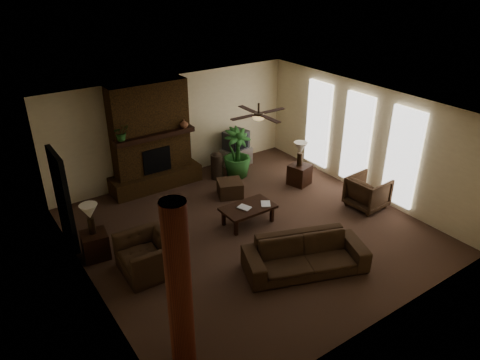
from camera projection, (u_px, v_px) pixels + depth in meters
room_shell at (251, 174)px, 9.45m from camera, size 7.00×7.00×7.00m
fireplace at (152, 145)px, 11.53m from camera, size 2.40×0.70×2.80m
windows at (357, 139)px, 11.37m from camera, size 0.08×3.65×2.35m
log_column at (179, 290)px, 6.19m from camera, size 0.36×0.36×2.80m
doorway at (63, 200)px, 9.19m from camera, size 0.10×1.00×2.10m
ceiling_fan at (258, 116)px, 9.37m from camera, size 1.35×1.35×0.37m
sofa at (306, 250)px, 8.63m from camera, size 2.45×1.47×0.92m
armchair_left at (146, 250)px, 8.58m from camera, size 0.75×1.13×0.97m
armchair_right at (368, 191)px, 10.85m from camera, size 0.83×0.88×0.86m
coffee_table at (248, 209)px, 10.19m from camera, size 1.20×0.70×0.43m
ottoman at (230, 188)px, 11.46m from camera, size 0.79×0.79×0.40m
tv_stand at (236, 156)px, 13.18m from camera, size 0.86×0.51×0.50m
tv at (236, 140)px, 12.94m from camera, size 0.73×0.64×0.52m
floor_vase at (217, 164)px, 12.25m from camera, size 0.34×0.34×0.77m
floor_plant at (237, 163)px, 12.41m from camera, size 0.87×1.43×0.77m
side_table_left at (95, 245)px, 9.09m from camera, size 0.56×0.56×0.55m
lamp_left at (90, 214)px, 8.79m from camera, size 0.36×0.36×0.65m
side_table_right at (299, 175)px, 12.01m from camera, size 0.62×0.62×0.55m
lamp_right at (300, 150)px, 11.68m from camera, size 0.45×0.45×0.65m
mantel_plant at (121, 134)px, 10.68m from camera, size 0.38×0.42×0.33m
mantel_vase at (184, 124)px, 11.49m from camera, size 0.27×0.28×0.22m
book_a at (242, 204)px, 9.97m from camera, size 0.21×0.10×0.29m
book_b at (261, 199)px, 10.20m from camera, size 0.19×0.14×0.29m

